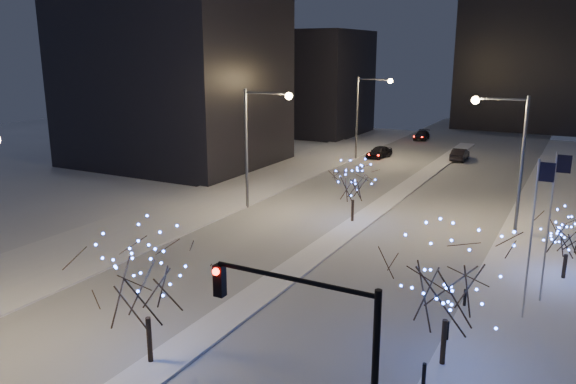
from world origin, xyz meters
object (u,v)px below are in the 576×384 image
Objects in this scene: car_near at (379,152)px; holiday_tree_plaza_far at (569,235)px; street_lamp_w_mid at (257,133)px; car_mid at (460,155)px; traffic_signal_east at (322,353)px; holiday_tree_median_near at (145,279)px; holiday_tree_plaza_near at (448,278)px; car_far at (422,135)px; street_lamp_east at (510,146)px; street_lamp_w_far at (365,106)px; holiday_tree_median_far at (353,183)px.

holiday_tree_plaza_far is at bearing -45.02° from car_near.
car_mid is (10.44, 30.01, -5.77)m from street_lamp_w_mid.
holiday_tree_median_near is (-9.44, 3.18, -0.88)m from traffic_signal_east.
holiday_tree_median_near reaches higher than car_near.
holiday_tree_plaza_near is 1.50× the size of holiday_tree_plaza_far.
holiday_tree_plaza_near is at bearing -41.41° from street_lamp_w_mid.
traffic_signal_east is 10.00m from holiday_tree_median_near.
car_near is at bearing -97.57° from car_far.
car_far is at bearing 112.55° from street_lamp_east.
street_lamp_east reaches higher than holiday_tree_plaza_far.
street_lamp_w_mid is 27.65m from car_near.
car_near is 17.01m from car_far.
street_lamp_east is at bearing 8.96° from street_lamp_w_mid.
street_lamp_w_mid is 1.00× the size of street_lamp_w_far.
car_mid is at bearing 87.83° from holiday_tree_median_near.
street_lamp_east is at bearing 14.99° from holiday_tree_median_far.
car_near is at bearing 17.75° from car_mid.
car_far is 0.97× the size of holiday_tree_median_far.
car_near is at bearing 58.37° from street_lamp_w_far.
holiday_tree_median_near is at bearing -90.00° from holiday_tree_median_far.
street_lamp_w_far is 2.45× the size of holiday_tree_plaza_far.
holiday_tree_median_near reaches higher than holiday_tree_plaza_far.
traffic_signal_east is at bearing -70.17° from holiday_tree_median_far.
street_lamp_w_far reaches higher than car_far.
holiday_tree_median_far is at bearing 122.43° from holiday_tree_plaza_near.
street_lamp_w_mid is at bearing -82.82° from car_near.
traffic_signal_east is 1.14× the size of holiday_tree_plaza_near.
holiday_tree_plaza_near is (19.44, -42.15, -2.47)m from street_lamp_w_far.
street_lamp_east is 2.45× the size of holiday_tree_plaza_far.
street_lamp_east is 9.50m from holiday_tree_plaza_far.
street_lamp_w_mid is 19.26m from street_lamp_east.
traffic_signal_east is 27.86m from holiday_tree_median_far.
holiday_tree_plaza_near reaches higher than car_far.
street_lamp_w_far is 1.73× the size of holiday_tree_median_near.
car_far is at bearing 98.37° from holiday_tree_median_far.
street_lamp_east is 1.43× the size of traffic_signal_east.
holiday_tree_median_near is (8.44, -47.82, -2.62)m from street_lamp_w_far.
holiday_tree_median_far reaches higher than car_far.
traffic_signal_east is at bearing -70.68° from street_lamp_w_far.
car_mid is at bearing 100.81° from holiday_tree_plaza_near.
traffic_signal_east reaches higher than holiday_tree_median_near.
holiday_tree_median_near reaches higher than car_far.
traffic_signal_east is 9.02m from holiday_tree_plaza_near.
traffic_signal_east is at bearing -18.64° from holiday_tree_median_near.
car_mid is at bearing 27.85° from car_near.
holiday_tree_plaza_near reaches higher than holiday_tree_median_near.
holiday_tree_median_far reaches higher than car_near.
street_lamp_east is at bearing -49.15° from street_lamp_w_far.
holiday_tree_plaza_near is 13.30m from holiday_tree_plaza_far.
holiday_tree_plaza_near is at bearing -107.77° from holiday_tree_plaza_far.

